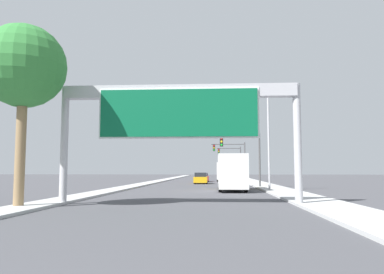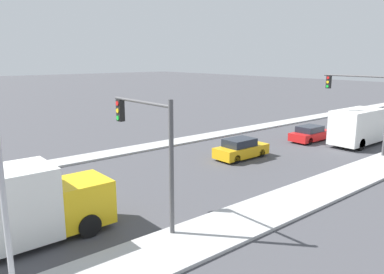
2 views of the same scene
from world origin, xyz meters
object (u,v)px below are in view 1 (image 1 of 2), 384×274
at_px(car_mid_right, 203,177).
at_px(traffic_light_near_intersection, 246,151).
at_px(traffic_light_mid_block, 234,155).
at_px(street_lamp_right, 265,131).
at_px(palm_tree_foreground, 24,68).
at_px(traffic_light_far_intersection, 233,157).
at_px(sign_gantry, 179,109).
at_px(car_far_right, 201,178).
at_px(truck_box_secondary, 232,173).
at_px(truck_box_primary, 224,172).

bearing_deg(car_mid_right, traffic_light_near_intersection, -75.72).
bearing_deg(traffic_light_mid_block, street_lamp_right, -86.70).
bearing_deg(traffic_light_mid_block, palm_tree_foreground, -106.70).
bearing_deg(car_mid_right, traffic_light_far_intersection, 60.18).
height_order(car_mid_right, traffic_light_mid_block, traffic_light_mid_block).
bearing_deg(traffic_light_far_intersection, sign_gantry, -96.06).
xyz_separation_m(car_far_right, traffic_light_mid_block, (5.00, 8.49, 3.62)).
bearing_deg(car_mid_right, truck_box_secondary, -82.54).
bearing_deg(traffic_light_mid_block, truck_box_secondary, -93.29).
height_order(truck_box_primary, truck_box_secondary, truck_box_secondary).
bearing_deg(traffic_light_far_intersection, truck_box_secondary, -92.90).
bearing_deg(sign_gantry, traffic_light_near_intersection, 75.33).
bearing_deg(traffic_light_far_intersection, palm_tree_foreground, -103.98).
xyz_separation_m(traffic_light_near_intersection, street_lamp_right, (1.25, -6.35, 1.44)).
relative_size(traffic_light_near_intersection, palm_tree_foreground, 0.63).
height_order(traffic_light_mid_block, street_lamp_right, street_lamp_right).
height_order(car_mid_right, palm_tree_foreground, palm_tree_foreground).
relative_size(truck_box_secondary, street_lamp_right, 0.92).
relative_size(car_mid_right, traffic_light_mid_block, 0.69).
bearing_deg(sign_gantry, palm_tree_foreground, -163.90).
xyz_separation_m(truck_box_secondary, traffic_light_far_intersection, (1.83, 36.03, 2.56)).
height_order(car_mid_right, truck_box_primary, truck_box_primary).
height_order(car_far_right, car_mid_right, car_far_right).
relative_size(palm_tree_foreground, street_lamp_right, 1.02).
bearing_deg(street_lamp_right, car_far_right, 110.06).
bearing_deg(traffic_light_far_intersection, traffic_light_mid_block, -91.88).
distance_m(sign_gantry, truck_box_primary, 43.32).
xyz_separation_m(sign_gantry, car_far_right, (0.00, 31.64, -4.50)).
distance_m(sign_gantry, palm_tree_foreground, 8.24).
bearing_deg(traffic_light_near_intersection, traffic_light_mid_block, 90.79).
bearing_deg(car_far_right, traffic_light_near_intersection, -65.38).
relative_size(truck_box_primary, truck_box_secondary, 0.88).
height_order(car_far_right, truck_box_secondary, truck_box_secondary).
xyz_separation_m(truck_box_primary, street_lamp_right, (3.02, -29.23, 3.81)).
relative_size(sign_gantry, truck_box_secondary, 1.58).
xyz_separation_m(sign_gantry, car_mid_right, (0.00, 40.85, -4.55)).
height_order(traffic_light_far_intersection, street_lamp_right, street_lamp_right).
relative_size(traffic_light_near_intersection, traffic_light_mid_block, 0.92).
distance_m(car_mid_right, traffic_light_far_intersection, 11.28).
bearing_deg(palm_tree_foreground, street_lamp_right, 48.39).
relative_size(truck_box_secondary, traffic_light_mid_block, 1.33).
relative_size(truck_box_primary, traffic_light_near_intersection, 1.27).
bearing_deg(palm_tree_foreground, car_mid_right, 79.85).
distance_m(car_mid_right, traffic_light_mid_block, 6.24).
bearing_deg(truck_box_primary, palm_tree_foreground, -103.91).
distance_m(truck_box_secondary, palm_tree_foreground, 20.55).
height_order(truck_box_secondary, traffic_light_far_intersection, traffic_light_far_intersection).
distance_m(car_far_right, street_lamp_right, 19.57).
relative_size(traffic_light_mid_block, street_lamp_right, 0.69).
bearing_deg(traffic_light_mid_block, traffic_light_far_intersection, 88.12).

